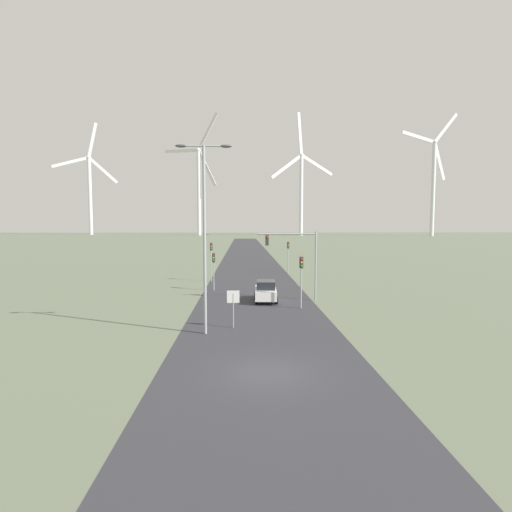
{
  "coord_description": "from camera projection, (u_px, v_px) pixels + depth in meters",
  "views": [
    {
      "loc": [
        -1.08,
        -17.61,
        6.71
      ],
      "look_at": [
        0.0,
        15.2,
        4.09
      ],
      "focal_mm": 28.0,
      "sensor_mm": 36.0,
      "label": 1
    }
  ],
  "objects": [
    {
      "name": "traffic_light_mast_overhead",
      "position": [
        296.0,
        251.0,
        34.81
      ],
      "size": [
        5.11,
        0.35,
        6.11
      ],
      "color": "#93999E",
      "rests_on": "ground"
    },
    {
      "name": "stop_sign_near",
      "position": [
        233.0,
        302.0,
        25.71
      ],
      "size": [
        0.81,
        0.07,
        2.45
      ],
      "color": "#93999E",
      "rests_on": "ground"
    },
    {
      "name": "wind_turbine_center",
      "position": [
        301.0,
        185.0,
        235.33
      ],
      "size": [
        39.21,
        18.16,
        71.42
      ],
      "color": "silver",
      "rests_on": "ground"
    },
    {
      "name": "wind_turbine_left",
      "position": [
        199.0,
        183.0,
        237.01
      ],
      "size": [
        33.89,
        16.69,
        71.09
      ],
      "color": "silver",
      "rests_on": "ground"
    },
    {
      "name": "wind_turbine_right",
      "position": [
        433.0,
        179.0,
        221.56
      ],
      "size": [
        35.04,
        10.06,
        68.8
      ],
      "color": "silver",
      "rests_on": "ground"
    },
    {
      "name": "streetlamp",
      "position": [
        204.0,
        219.0,
        23.93
      ],
      "size": [
        3.36,
        0.32,
        11.43
      ],
      "color": "#93999E",
      "rests_on": "ground"
    },
    {
      "name": "car_approaching",
      "position": [
        266.0,
        291.0,
        34.68
      ],
      "size": [
        1.95,
        4.17,
        1.83
      ],
      "color": "white",
      "rests_on": "ground"
    },
    {
      "name": "traffic_light_post_near_left",
      "position": [
        214.0,
        263.0,
        40.19
      ],
      "size": [
        0.28,
        0.34,
        3.8
      ],
      "color": "#93999E",
      "rests_on": "ground"
    },
    {
      "name": "traffic_light_post_near_right",
      "position": [
        301.0,
        271.0,
        31.56
      ],
      "size": [
        0.28,
        0.33,
        4.15
      ],
      "color": "#93999E",
      "rests_on": "ground"
    },
    {
      "name": "traffic_light_post_mid_right",
      "position": [
        288.0,
        250.0,
        54.79
      ],
      "size": [
        0.28,
        0.33,
        4.29
      ],
      "color": "#93999E",
      "rests_on": "ground"
    },
    {
      "name": "wind_turbine_far_left",
      "position": [
        90.0,
        187.0,
        252.9
      ],
      "size": [
        36.7,
        13.19,
        70.67
      ],
      "color": "silver",
      "rests_on": "ground"
    },
    {
      "name": "road_surface",
      "position": [
        249.0,
        265.0,
        65.93
      ],
      "size": [
        10.0,
        240.0,
        0.01
      ],
      "color": "#2D2D33",
      "rests_on": "ground"
    },
    {
      "name": "traffic_light_post_mid_left",
      "position": [
        211.0,
        253.0,
        46.68
      ],
      "size": [
        0.28,
        0.34,
        4.55
      ],
      "color": "#93999E",
      "rests_on": "ground"
    },
    {
      "name": "ground_plane",
      "position": [
        267.0,
        372.0,
        18.11
      ],
      "size": [
        600.0,
        600.0,
        0.0
      ],
      "primitive_type": "plane",
      "color": "#5B6651"
    }
  ]
}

